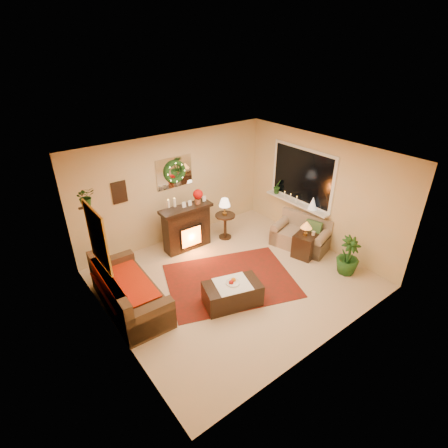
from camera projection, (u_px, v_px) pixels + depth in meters
floor at (234, 279)px, 7.28m from camera, size 5.00×5.00×0.00m
ceiling at (236, 158)px, 6.04m from camera, size 5.00×5.00×0.00m
wall_back at (175, 188)px, 8.23m from camera, size 5.00×5.00×0.00m
wall_front at (332, 282)px, 5.09m from camera, size 5.00×5.00×0.00m
wall_left at (108, 271)px, 5.32m from camera, size 4.50×4.50×0.00m
wall_right at (320, 193)px, 8.00m from camera, size 4.50×4.50×0.00m
area_rug at (230, 280)px, 7.22m from camera, size 3.04×2.66×0.01m
sofa at (129, 288)px, 6.34m from camera, size 0.95×1.99×0.84m
red_throw at (125, 284)px, 6.39m from camera, size 0.85×1.39×0.02m
fireplace at (187, 227)px, 8.11m from camera, size 1.10×0.37×1.00m
poinsettia at (198, 194)px, 7.91m from camera, size 0.23×0.23×0.23m
mantel_candle_a at (168, 204)px, 7.56m from camera, size 0.06×0.06×0.18m
mantel_candle_b at (175, 202)px, 7.62m from camera, size 0.06×0.06×0.19m
mantel_mirror at (174, 172)px, 8.03m from camera, size 0.92×0.02×0.72m
wreath at (175, 172)px, 7.99m from camera, size 0.55×0.11×0.55m
wall_art at (119, 192)px, 7.37m from camera, size 0.32×0.03×0.48m
gold_mirror at (97, 238)px, 5.33m from camera, size 0.03×0.84×1.00m
hanging_plant at (87, 205)px, 5.82m from camera, size 0.33×0.28×0.36m
loveseat at (301, 231)px, 8.21m from camera, size 1.08×1.44×0.74m
window_frame at (302, 176)px, 8.26m from camera, size 0.03×1.86×1.36m
window_glass at (302, 176)px, 8.25m from camera, size 0.02×1.70×1.22m
window_sill at (296, 203)px, 8.52m from camera, size 0.22×1.86×0.04m
mini_tree at (313, 203)px, 8.10m from camera, size 0.21×0.21×0.31m
sill_plant at (277, 186)px, 8.91m from camera, size 0.26×0.21×0.48m
side_table_round at (225, 226)px, 8.62m from camera, size 0.62×0.62×0.64m
lamp_cream at (225, 206)px, 8.37m from camera, size 0.28×0.28×0.42m
end_table_square at (304, 246)px, 7.91m from camera, size 0.56×0.56×0.55m
lamp_tiffany at (306, 228)px, 7.68m from camera, size 0.25×0.25×0.37m
coffee_table at (232, 294)px, 6.52m from camera, size 1.17×0.86×0.44m
fruit_bowl at (233, 283)px, 6.42m from camera, size 0.26×0.26×0.06m
floor_palm at (349, 255)px, 7.27m from camera, size 1.57×1.57×2.50m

